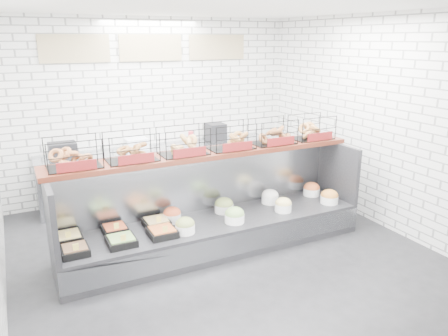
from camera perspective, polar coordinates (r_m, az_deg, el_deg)
ground at (r=5.63m, az=0.23°, el=-11.52°), size 5.50×5.50×0.00m
room_shell at (r=5.54m, az=-2.60°, el=10.41°), size 5.02×5.51×3.01m
display_case at (r=5.76m, az=-1.33°, el=-7.19°), size 4.00×0.90×1.20m
bagel_shelf at (r=5.58m, az=-2.13°, el=3.42°), size 4.10×0.50×0.40m
prep_counter at (r=7.54m, az=-8.19°, el=-0.41°), size 4.00×0.60×1.20m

